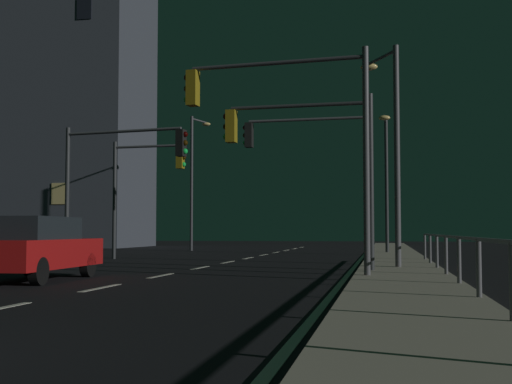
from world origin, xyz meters
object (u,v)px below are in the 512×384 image
street_lamp_far_end (391,133)px  traffic_light_mid_left (301,146)px  traffic_light_near_right (284,116)px  traffic_light_far_center (145,176)px  traffic_light_far_left (313,155)px  traffic_light_overhead_east (120,164)px  car (34,247)px  building_distant (12,99)px  street_lamp_mid_block (194,171)px  street_lamp_across_street (386,170)px

street_lamp_far_end → traffic_light_mid_left: bearing=-139.5°
traffic_light_near_right → street_lamp_far_end: (2.75, 4.14, 0.07)m
traffic_light_far_center → traffic_light_far_left: size_ratio=0.92×
traffic_light_mid_left → traffic_light_far_center: 11.68m
traffic_light_mid_left → traffic_light_overhead_east: size_ratio=0.97×
traffic_light_far_left → traffic_light_far_center: bearing=162.1°
car → building_distant: (-20.18, 32.74, 10.76)m
traffic_light_far_center → traffic_light_near_right: (7.63, -10.63, 0.61)m
traffic_light_overhead_east → street_lamp_mid_block: street_lamp_mid_block is taller
street_lamp_mid_block → traffic_light_far_left: bearing=-59.3°
car → street_lamp_far_end: bearing=33.9°
traffic_light_mid_left → traffic_light_near_right: size_ratio=0.86×
traffic_light_mid_left → street_lamp_far_end: street_lamp_far_end is taller
traffic_light_overhead_east → traffic_light_far_left: bearing=17.6°
traffic_light_far_center → street_lamp_far_end: (10.38, -6.49, 0.68)m
traffic_light_far_center → traffic_light_overhead_east: traffic_light_far_center is taller
traffic_light_overhead_east → traffic_light_near_right: traffic_light_near_right is taller
street_lamp_across_street → building_distant: building_distant is taller
building_distant → traffic_light_mid_left: bearing=-47.7°
traffic_light_far_center → street_lamp_far_end: bearing=-32.0°
building_distant → traffic_light_near_right: bearing=-49.8°
street_lamp_far_end → street_lamp_mid_block: size_ratio=0.82×
traffic_light_mid_left → building_distant: size_ratio=0.21×
traffic_light_far_left → traffic_light_overhead_east: bearing=-162.4°
car → street_lamp_mid_block: size_ratio=0.54×
car → building_distant: building_distant is taller
traffic_light_mid_left → traffic_light_far_left: traffic_light_far_left is taller
traffic_light_mid_left → street_lamp_across_street: bearing=81.1°
traffic_light_overhead_east → traffic_light_mid_left: bearing=-29.6°
street_lamp_far_end → building_distant: bearing=137.1°
traffic_light_mid_left → street_lamp_across_street: street_lamp_across_street is taller
car → traffic_light_near_right: 7.09m
traffic_light_mid_left → building_distant: (-26.38, 29.03, 7.94)m
traffic_light_overhead_east → building_distant: (-19.24, 24.97, 7.93)m
car → street_lamp_across_street: 21.35m
street_lamp_across_street → street_lamp_mid_block: bearing=153.7°
traffic_light_overhead_east → traffic_light_far_center: bearing=98.6°
traffic_light_near_right → building_distant: building_distant is taller
traffic_light_far_center → street_lamp_mid_block: (-1.43, 12.64, 1.34)m
street_lamp_far_end → building_distant: (-28.92, 26.87, 7.31)m
street_lamp_mid_block → building_distant: 19.93m
traffic_light_far_left → building_distant: 35.43m
traffic_light_mid_left → traffic_light_far_center: size_ratio=0.96×
car → traffic_light_overhead_east: (-0.94, 7.77, 2.83)m
car → traffic_light_far_left: (5.88, 9.94, 3.28)m
traffic_light_far_left → building_distant: size_ratio=0.24×
traffic_light_mid_left → street_lamp_far_end: bearing=40.5°
street_lamp_mid_block → street_lamp_across_street: street_lamp_mid_block is taller
car → street_lamp_far_end: (8.74, 5.87, 3.45)m
traffic_light_overhead_east → street_lamp_mid_block: size_ratio=0.61×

